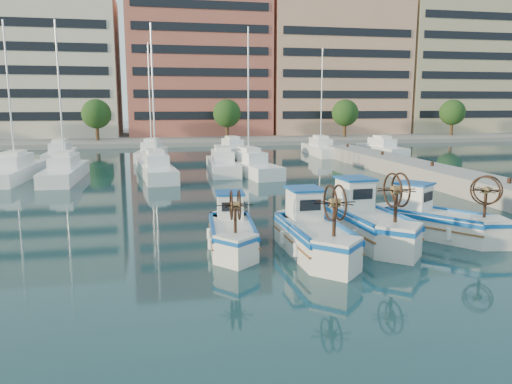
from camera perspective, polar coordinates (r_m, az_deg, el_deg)
The scene contains 8 objects.
ground at distance 20.23m, azimuth 7.93°, elevation -6.21°, with size 300.00×300.00×0.00m, color #1A4145.
quay at distance 33.16m, azimuth 24.74°, elevation 0.43°, with size 3.00×60.00×1.20m, color gray.
waterfront at distance 84.97m, azimuth -0.97°, elevation 13.81°, with size 180.00×40.00×25.60m.
yacht_marina at distance 45.89m, azimuth -7.04°, elevation 3.64°, with size 37.62×22.93×11.50m.
fishing_boat_a at distance 19.78m, azimuth -2.78°, elevation -4.32°, with size 2.05×4.28×2.62m.
fishing_boat_b at distance 19.09m, azimuth 6.57°, elevation -4.60°, with size 2.05×4.82×2.99m.
fishing_boat_c at distance 21.23m, azimuth 12.55°, elevation -3.15°, with size 2.37×5.13×3.15m.
fishing_boat_d at distance 22.67m, azimuth 19.88°, elevation -2.90°, with size 4.04×4.60×2.84m.
Camera 1 is at (-6.62, -18.26, 5.66)m, focal length 35.00 mm.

